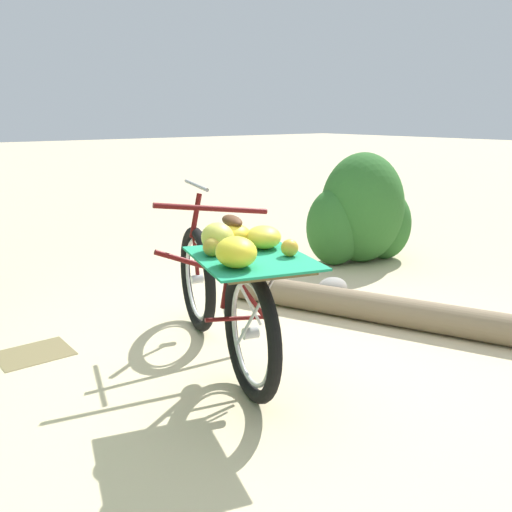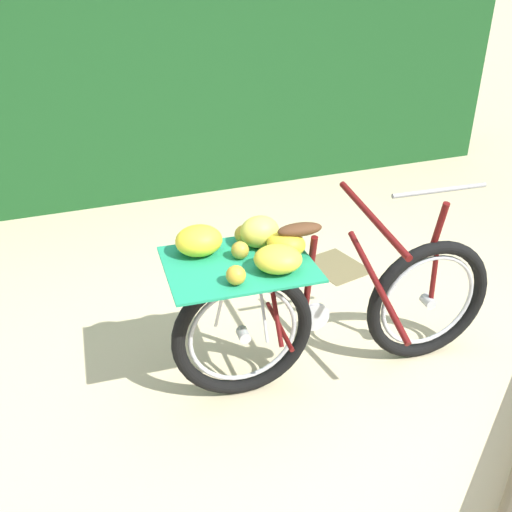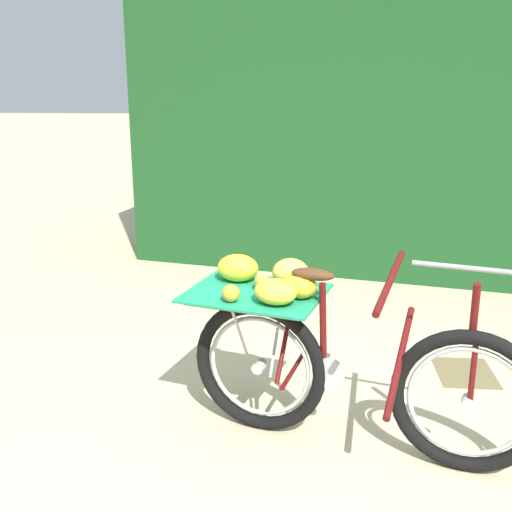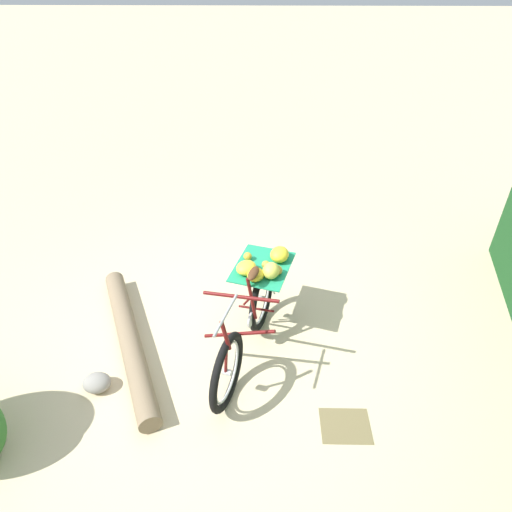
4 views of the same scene
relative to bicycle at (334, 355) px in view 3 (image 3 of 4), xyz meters
name	(u,v)px [view 3 (image 3 of 4)]	position (x,y,z in m)	size (l,w,h in m)	color
ground_plane	(300,464)	(0.21, -0.16, -0.50)	(60.00, 60.00, 0.00)	beige
foliage_hedge	(436,137)	(-3.05, 1.04, 0.81)	(5.80, 0.90, 2.60)	#19471E
bicycle	(334,355)	(0.00, 0.00, 0.00)	(0.91, 1.79, 1.03)	black
leaf_litter_patch	(465,372)	(-0.86, 0.90, -0.49)	(0.44, 0.36, 0.01)	olive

